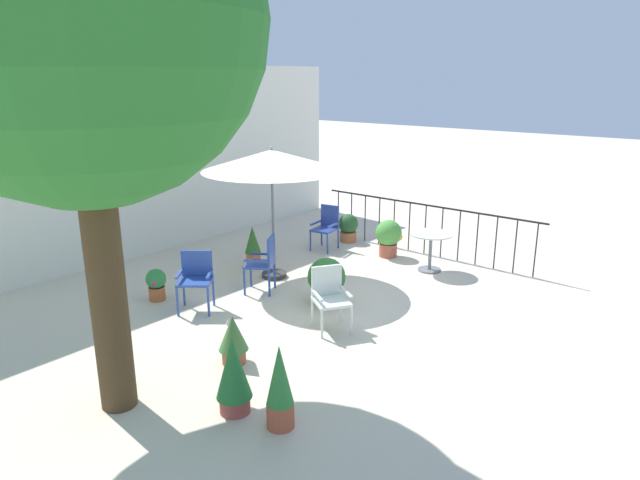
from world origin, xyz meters
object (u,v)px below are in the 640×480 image
patio_chair_1 (330,294)px  potted_plant_5 (156,283)px  patio_umbrella_0 (272,161)px  potted_plant_1 (253,246)px  shade_tree (81,17)px  patio_chair_2 (264,260)px  potted_plant_3 (233,374)px  potted_plant_4 (280,387)px  cafe_table_0 (431,245)px  potted_plant_7 (233,338)px  potted_plant_0 (326,279)px  potted_plant_6 (348,227)px  patio_chair_3 (327,225)px  potted_plant_2 (389,236)px  patio_chair_0 (196,276)px

patio_chair_1 → potted_plant_5: patio_chair_1 is taller
patio_umbrella_0 → potted_plant_1: bearing=75.4°
shade_tree → patio_chair_2: 4.89m
potted_plant_3 → potted_plant_4: bearing=-78.3°
potted_plant_1 → patio_chair_1: bearing=-113.2°
potted_plant_5 → cafe_table_0: bearing=-33.3°
patio_chair_2 → potted_plant_3: 3.49m
patio_chair_2 → potted_plant_4: size_ratio=1.05×
patio_chair_1 → potted_plant_7: (-1.57, 0.27, -0.16)m
patio_umbrella_0 → potted_plant_4: bearing=-135.0°
potted_plant_0 → potted_plant_4: size_ratio=0.81×
potted_plant_0 → potted_plant_6: 3.52m
shade_tree → patio_chair_3: (5.89, 1.88, -3.45)m
potted_plant_4 → potted_plant_1: bearing=49.2°
potted_plant_1 → potted_plant_4: size_ratio=0.84×
cafe_table_0 → potted_plant_1: (-1.88, 2.69, -0.10)m
patio_chair_1 → potted_plant_2: patio_chair_1 is taller
patio_chair_1 → potted_plant_5: 2.94m
cafe_table_0 → patio_umbrella_0: bearing=136.5°
patio_umbrella_0 → potted_plant_7: patio_umbrella_0 is taller
potted_plant_3 → potted_plant_1: bearing=43.8°
shade_tree → potted_plant_0: bearing=0.4°
patio_chair_1 → potted_plant_3: patio_chair_1 is taller
patio_umbrella_0 → potted_plant_5: 2.75m
patio_chair_3 → potted_plant_5: (-3.91, 0.32, -0.22)m
patio_chair_0 → potted_plant_4: size_ratio=0.99×
potted_plant_1 → potted_plant_4: bearing=-130.8°
patio_chair_3 → cafe_table_0: bearing=-86.9°
patio_chair_1 → potted_plant_3: bearing=-166.6°
potted_plant_0 → patio_chair_2: bearing=103.5°
potted_plant_4 → potted_plant_5: size_ratio=1.77×
potted_plant_2 → potted_plant_3: 5.87m
patio_chair_1 → potted_plant_7: bearing=170.4°
shade_tree → potted_plant_2: shade_tree is taller
patio_chair_0 → patio_chair_1: bearing=-68.6°
potted_plant_1 → potted_plant_5: potted_plant_1 is taller
potted_plant_3 → potted_plant_5: size_ratio=1.66×
potted_plant_3 → potted_plant_6: (5.95, 2.97, -0.13)m
patio_chair_1 → potted_plant_4: (-2.17, -1.10, -0.05)m
potted_plant_2 → potted_plant_3: potted_plant_3 is taller
patio_umbrella_0 → potted_plant_2: (2.31, -0.90, -1.65)m
cafe_table_0 → potted_plant_0: potted_plant_0 is taller
patio_chair_2 → potted_plant_0: bearing=-76.5°
patio_chair_1 → potted_plant_6: bearing=33.5°
cafe_table_0 → potted_plant_6: bearing=75.9°
potted_plant_2 → shade_tree: bearing=-174.5°
shade_tree → patio_umbrella_0: 4.63m
patio_chair_1 → potted_plant_0: (0.66, 0.59, -0.10)m
shade_tree → patio_chair_3: size_ratio=6.33×
patio_chair_2 → patio_chair_3: size_ratio=1.07×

